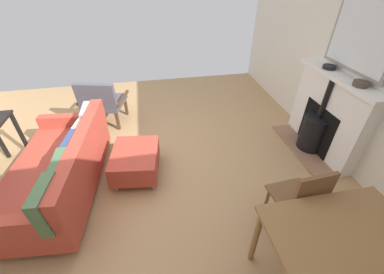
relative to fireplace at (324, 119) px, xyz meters
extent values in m
cube|color=tan|center=(2.79, -0.14, -0.50)|extent=(5.96, 5.66, 0.01)
cube|color=silver|center=(-0.19, -0.14, 0.89)|extent=(0.12, 5.66, 2.76)
cube|color=#93664C|center=(0.22, 0.00, -0.48)|extent=(0.31, 1.21, 0.03)
cube|color=white|center=(-0.03, 0.00, 0.04)|extent=(0.19, 1.27, 1.07)
cube|color=black|center=(0.04, 0.00, -0.14)|extent=(0.06, 0.66, 0.65)
cylinder|color=black|center=(0.08, 0.00, -0.22)|extent=(0.36, 0.36, 0.49)
cylinder|color=black|center=(0.08, 0.00, 0.04)|extent=(0.38, 0.38, 0.02)
cylinder|color=black|center=(0.08, 0.00, 0.31)|extent=(0.07, 0.07, 0.53)
cube|color=white|center=(-0.01, 0.00, 0.61)|extent=(0.24, 1.35, 0.05)
cube|color=gray|center=(-0.11, 0.00, 1.20)|extent=(0.04, 0.96, 1.03)
cube|color=silver|center=(-0.09, 0.00, 1.20)|extent=(0.01, 0.88, 0.95)
cylinder|color=black|center=(-0.01, -0.24, 0.65)|extent=(0.16, 0.16, 0.04)
torus|color=black|center=(-0.01, -0.24, 0.67)|extent=(0.16, 0.16, 0.01)
cylinder|color=#47382D|center=(-0.01, 0.31, 0.66)|extent=(0.16, 0.16, 0.05)
torus|color=#47382D|center=(-0.01, 0.31, 0.68)|extent=(0.16, 0.16, 0.01)
cylinder|color=#B2B2B7|center=(3.78, -0.60, -0.44)|extent=(0.04, 0.04, 0.10)
cylinder|color=#B2B2B7|center=(3.07, -0.54, -0.44)|extent=(0.04, 0.04, 0.10)
cylinder|color=#B2B2B7|center=(3.20, 0.96, -0.44)|extent=(0.04, 0.04, 0.10)
cube|color=#B74233|center=(3.49, 0.18, -0.24)|extent=(1.04, 1.84, 0.30)
cube|color=#B74233|center=(3.11, 0.21, 0.09)|extent=(0.30, 1.77, 0.36)
cube|color=#B74233|center=(3.42, -0.64, -0.01)|extent=(0.85, 0.20, 0.17)
cube|color=#B74233|center=(3.56, 1.00, -0.01)|extent=(0.85, 0.20, 0.17)
cube|color=#99999E|center=(3.15, -0.45, 0.08)|extent=(0.15, 0.38, 0.38)
cube|color=beige|center=(3.17, -0.16, 0.06)|extent=(0.17, 0.34, 0.33)
cube|color=#334775|center=(3.20, 0.17, 0.07)|extent=(0.17, 0.37, 0.36)
cube|color=#4C6B47|center=(3.24, 0.53, 0.08)|extent=(0.11, 0.37, 0.37)
cube|color=#4C6B47|center=(3.27, 0.90, 0.09)|extent=(0.16, 0.40, 0.40)
cylinder|color=#B2B2B7|center=(2.77, -0.24, -0.45)|extent=(0.04, 0.04, 0.09)
cylinder|color=#B2B2B7|center=(2.84, 0.30, -0.45)|extent=(0.04, 0.04, 0.09)
cylinder|color=#B2B2B7|center=(2.33, -0.18, -0.45)|extent=(0.04, 0.04, 0.09)
cylinder|color=#B2B2B7|center=(2.40, 0.35, -0.45)|extent=(0.04, 0.04, 0.09)
cube|color=#B74233|center=(2.59, 0.06, -0.27)|extent=(0.64, 0.74, 0.27)
cube|color=#4C3321|center=(2.76, -1.50, -0.32)|extent=(0.05, 0.05, 0.34)
cube|color=#4C3321|center=(3.25, -1.63, -0.32)|extent=(0.05, 0.05, 0.34)
cube|color=#4C3321|center=(2.87, -1.04, -0.32)|extent=(0.05, 0.05, 0.34)
cube|color=#4C3321|center=(3.37, -1.17, -0.32)|extent=(0.05, 0.05, 0.34)
cube|color=#4C4C56|center=(3.06, -1.34, -0.13)|extent=(0.72, 0.69, 0.08)
cube|color=#4C4C56|center=(3.12, -1.09, 0.11)|extent=(0.61, 0.25, 0.40)
cube|color=#4C3321|center=(2.75, -1.26, -0.04)|extent=(0.17, 0.53, 0.04)
cube|color=#4C3321|center=(3.37, -1.42, -0.04)|extent=(0.17, 0.53, 0.04)
cube|color=black|center=(4.09, -0.61, -0.15)|extent=(0.04, 0.04, 0.69)
cylinder|color=olive|center=(0.60, 1.40, -0.15)|extent=(0.05, 0.05, 0.69)
cylinder|color=olive|center=(1.56, 1.40, -0.15)|extent=(0.05, 0.05, 0.69)
cube|color=olive|center=(1.08, 1.77, 0.22)|extent=(1.07, 0.84, 0.03)
cylinder|color=brown|center=(0.93, 0.96, -0.27)|extent=(0.03, 0.03, 0.44)
cylinder|color=brown|center=(1.25, 0.98, -0.27)|extent=(0.03, 0.03, 0.44)
cylinder|color=brown|center=(0.91, 1.28, -0.27)|extent=(0.03, 0.03, 0.44)
cylinder|color=brown|center=(1.23, 1.30, -0.27)|extent=(0.03, 0.03, 0.44)
cube|color=brown|center=(1.08, 1.13, -0.05)|extent=(0.43, 0.43, 0.02)
cube|color=brown|center=(1.07, 1.30, 0.18)|extent=(0.36, 0.06, 0.43)
camera|label=1|loc=(2.32, 2.44, 1.77)|focal=22.64mm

